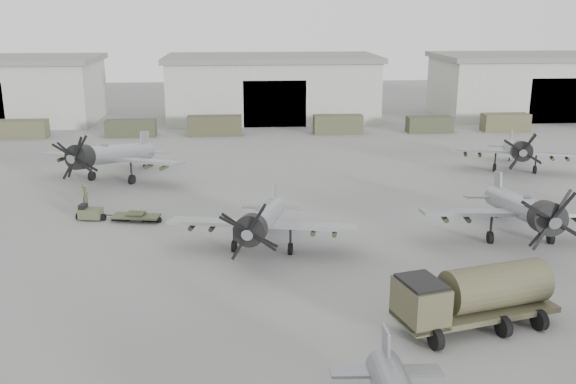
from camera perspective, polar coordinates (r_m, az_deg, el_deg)
name	(u,v)px	position (r m, az deg, el deg)	size (l,w,h in m)	color
ground	(340,331)	(31.40, 4.64, -12.18)	(220.00, 220.00, 0.00)	slate
hangar_center	(272,87)	(90.01, -1.43, 9.31)	(29.00, 14.80, 8.70)	#ADADA1
hangar_right	(537,85)	(99.46, 21.28, 8.88)	(29.00, 14.80, 8.70)	#ADADA1
support_truck_1	(19,129)	(82.77, -22.79, 5.17)	(6.53, 2.20, 2.14)	#484A30
support_truck_2	(131,128)	(79.62, -13.79, 5.53)	(5.92, 2.20, 2.01)	#333925
support_truck_3	(215,126)	(78.57, -6.54, 5.88)	(6.55, 2.20, 2.37)	#3A3A26
support_truck_4	(338,124)	(79.44, 4.46, 6.01)	(5.98, 2.20, 2.27)	#3F432B
support_truck_5	(429,124)	(82.00, 12.46, 5.89)	(5.58, 2.20, 1.96)	#353B26
support_truck_6	(505,122)	(85.27, 18.75, 5.88)	(5.79, 2.20, 2.20)	#47482F
aircraft_mid_1	(262,221)	(39.78, -2.37, -2.55)	(11.98, 10.78, 4.76)	#94989C
aircraft_mid_2	(524,209)	(44.01, 20.25, -1.44)	(13.12, 11.81, 5.22)	gray
aircraft_far_0	(109,155)	(58.36, -15.63, 3.18)	(13.36, 12.08, 5.43)	gray
aircraft_far_1	(517,150)	(63.41, 19.66, 3.55)	(11.94, 10.75, 4.78)	#94969C
fuel_tanker	(474,294)	(32.12, 16.24, -8.66)	(8.31, 5.01, 3.05)	#43422C
tug_trailer	(108,215)	(48.27, -15.72, -1.94)	(6.02, 2.22, 1.19)	#42482F
ground_crew	(86,196)	(51.65, -17.55, -0.33)	(0.70, 0.46, 1.92)	#45472E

